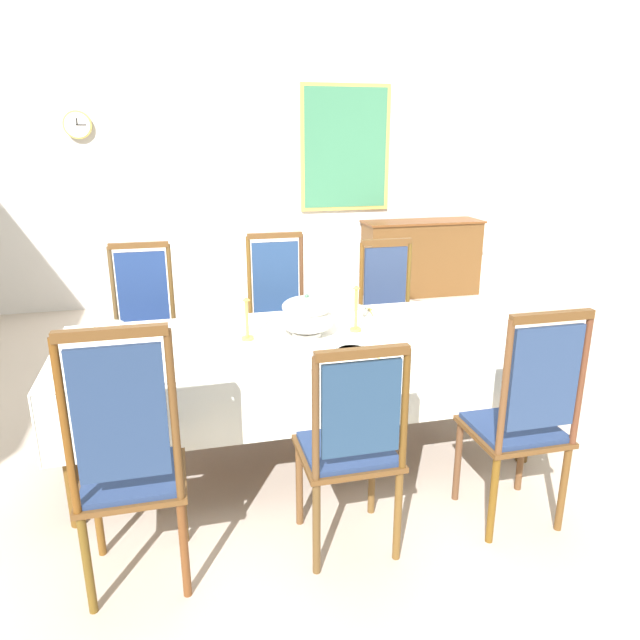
# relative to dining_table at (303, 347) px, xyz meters

# --- Properties ---
(ground) EXTENTS (7.59, 6.93, 0.04)m
(ground) POSITION_rel_dining_table_xyz_m (0.00, 0.19, -0.72)
(ground) COLOR beige
(back_wall) EXTENTS (7.59, 0.08, 3.59)m
(back_wall) POSITION_rel_dining_table_xyz_m (0.00, 3.69, 1.10)
(back_wall) COLOR silver
(back_wall) RESTS_ON ground
(dining_table) EXTENTS (2.72, 1.00, 0.77)m
(dining_table) POSITION_rel_dining_table_xyz_m (0.00, 0.00, 0.00)
(dining_table) COLOR brown
(dining_table) RESTS_ON ground
(tablecloth) EXTENTS (2.74, 1.02, 0.37)m
(tablecloth) POSITION_rel_dining_table_xyz_m (0.00, 0.00, -0.02)
(tablecloth) COLOR white
(tablecloth) RESTS_ON dining_table
(chair_south_a) EXTENTS (0.44, 0.42, 1.22)m
(chair_south_a) POSITION_rel_dining_table_xyz_m (-0.93, -0.91, -0.09)
(chair_south_a) COLOR brown
(chair_south_a) RESTS_ON ground
(chair_north_a) EXTENTS (0.44, 0.42, 1.18)m
(chair_north_a) POSITION_rel_dining_table_xyz_m (-0.93, 0.91, -0.10)
(chair_north_a) COLOR brown
(chair_north_a) RESTS_ON ground
(chair_south_b) EXTENTS (0.44, 0.42, 1.06)m
(chair_south_b) POSITION_rel_dining_table_xyz_m (0.02, -0.90, -0.14)
(chair_south_b) COLOR brown
(chair_south_b) RESTS_ON ground
(chair_north_b) EXTENTS (0.44, 0.42, 1.21)m
(chair_north_b) POSITION_rel_dining_table_xyz_m (0.02, 0.91, -0.09)
(chair_north_b) COLOR brown
(chair_north_b) RESTS_ON ground
(chair_south_c) EXTENTS (0.44, 0.42, 1.15)m
(chair_south_c) POSITION_rel_dining_table_xyz_m (0.88, -0.91, -0.11)
(chair_south_c) COLOR brown
(chair_south_c) RESTS_ON ground
(chair_north_c) EXTENTS (0.44, 0.42, 1.13)m
(chair_north_c) POSITION_rel_dining_table_xyz_m (0.88, 0.91, -0.12)
(chair_north_c) COLOR brown
(chair_north_c) RESTS_ON ground
(soup_tureen) EXTENTS (0.32, 0.32, 0.25)m
(soup_tureen) POSITION_rel_dining_table_xyz_m (0.02, -0.00, 0.19)
(soup_tureen) COLOR white
(soup_tureen) RESTS_ON tablecloth
(candlestick_west) EXTENTS (0.07, 0.07, 0.35)m
(candlestick_west) POSITION_rel_dining_table_xyz_m (-0.32, 0.00, 0.22)
(candlestick_west) COLOR gold
(candlestick_west) RESTS_ON tablecloth
(candlestick_east) EXTENTS (0.07, 0.07, 0.38)m
(candlestick_east) POSITION_rel_dining_table_xyz_m (0.32, -0.00, 0.23)
(candlestick_east) COLOR gold
(candlestick_east) RESTS_ON tablecloth
(bowl_near_left) EXTENTS (0.17, 0.17, 0.04)m
(bowl_near_left) POSITION_rel_dining_table_xyz_m (0.41, 0.34, 0.10)
(bowl_near_left) COLOR white
(bowl_near_left) RESTS_ON tablecloth
(bowl_near_right) EXTENTS (0.18, 0.18, 0.03)m
(bowl_near_right) POSITION_rel_dining_table_xyz_m (0.18, -0.38, 0.09)
(bowl_near_right) COLOR white
(bowl_near_right) RESTS_ON tablecloth
(bowl_far_left) EXTENTS (0.18, 0.18, 0.04)m
(bowl_far_left) POSITION_rel_dining_table_xyz_m (-1.10, 0.36, 0.10)
(bowl_far_left) COLOR white
(bowl_far_left) RESTS_ON tablecloth
(bowl_far_right) EXTENTS (0.15, 0.15, 0.03)m
(bowl_far_right) POSITION_rel_dining_table_xyz_m (-0.46, -0.37, 0.09)
(bowl_far_right) COLOR white
(bowl_far_right) RESTS_ON tablecloth
(spoon_primary) EXTENTS (0.05, 0.18, 0.01)m
(spoon_primary) POSITION_rel_dining_table_xyz_m (0.54, 0.37, 0.08)
(spoon_primary) COLOR gold
(spoon_primary) RESTS_ON tablecloth
(spoon_secondary) EXTENTS (0.03, 0.18, 0.01)m
(spoon_secondary) POSITION_rel_dining_table_xyz_m (0.30, -0.35, 0.08)
(spoon_secondary) COLOR gold
(spoon_secondary) RESTS_ON tablecloth
(sideboard) EXTENTS (1.44, 0.48, 0.90)m
(sideboard) POSITION_rel_dining_table_xyz_m (2.21, 3.38, -0.24)
(sideboard) COLOR brown
(sideboard) RESTS_ON ground
(mounted_clock) EXTENTS (0.28, 0.06, 0.28)m
(mounted_clock) POSITION_rel_dining_table_xyz_m (-1.57, 3.62, 1.28)
(mounted_clock) COLOR #D1B251
(framed_painting) EXTENTS (1.06, 0.05, 1.41)m
(framed_painting) POSITION_rel_dining_table_xyz_m (1.31, 3.63, 1.04)
(framed_painting) COLOR #D1B251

